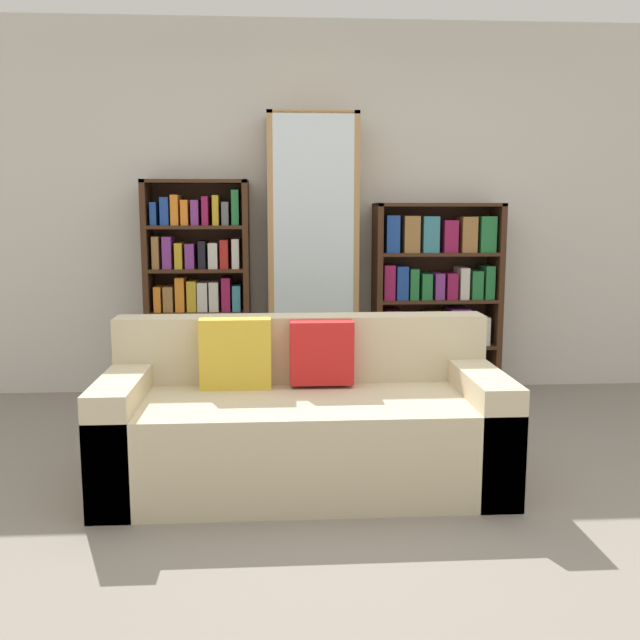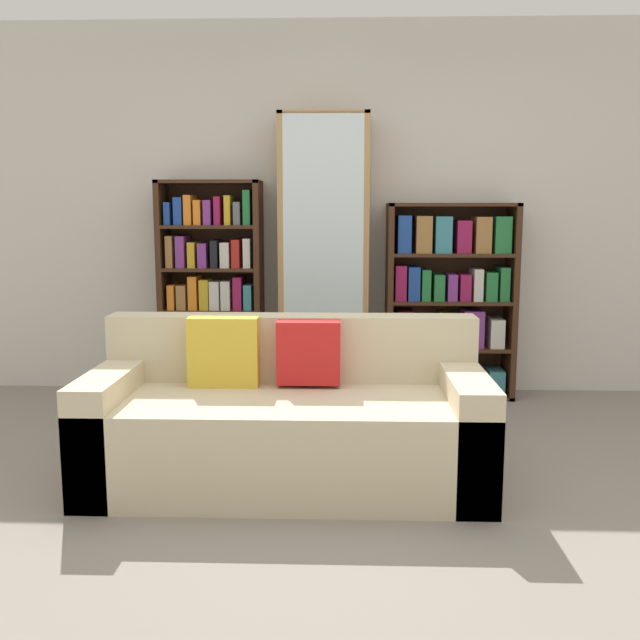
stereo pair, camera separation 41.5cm
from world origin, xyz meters
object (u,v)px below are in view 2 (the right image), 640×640
object	(u,v)px
couch	(288,423)
wine_bottle	(413,413)
bookshelf_right	(449,302)
bookshelf_left	(212,293)
display_cabinet	(324,259)

from	to	relation	value
couch	wine_bottle	distance (m)	0.96
couch	bookshelf_right	size ratio (longest dim) A/B	1.39
wine_bottle	bookshelf_right	bearing A→B (deg)	71.26
couch	bookshelf_left	xyz separation A→B (m)	(-0.68, 1.69, 0.46)
couch	bookshelf_left	distance (m)	1.88
couch	wine_bottle	bearing A→B (deg)	43.06
wine_bottle	bookshelf_left	bearing A→B (deg)	142.90
couch	bookshelf_left	size ratio (longest dim) A/B	1.25
couch	bookshelf_right	bearing A→B (deg)	58.20
display_cabinet	bookshelf_right	xyz separation A→B (m)	(0.91, 0.02, -0.31)
display_cabinet	wine_bottle	xyz separation A→B (m)	(0.56, -1.02, -0.84)
bookshelf_left	bookshelf_right	bearing A→B (deg)	-0.03
bookshelf_left	couch	bearing A→B (deg)	-68.03
bookshelf_left	bookshelf_right	world-z (taller)	bookshelf_left
couch	wine_bottle	world-z (taller)	couch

